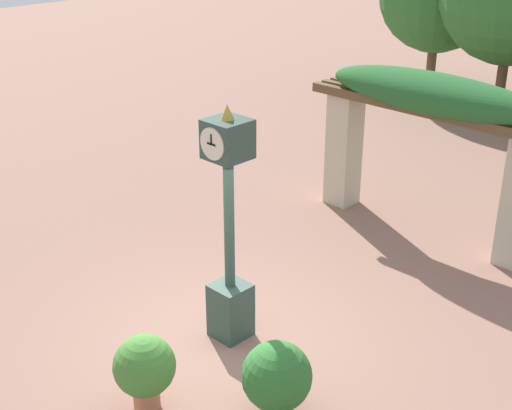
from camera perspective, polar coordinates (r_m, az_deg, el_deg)
The scene contains 5 objects.
ground_plane at distance 10.03m, azimuth -2.74°, elevation -10.83°, with size 60.00×60.00×0.00m, color #8E6656.
pedestal_clock at distance 9.39m, azimuth -2.14°, elevation -2.68°, with size 0.50×0.55×3.33m.
pergola at distance 12.61m, azimuth 13.80°, elevation 6.97°, with size 4.74×1.12×2.91m.
potted_plant_near_left at distance 8.67m, azimuth -8.91°, elevation -12.77°, with size 0.75×0.75×0.98m.
potted_plant_near_right at distance 8.54m, azimuth 1.67°, elevation -13.60°, with size 0.84×0.84×0.95m.
Camera 1 is at (6.10, -5.52, 5.73)m, focal length 50.00 mm.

